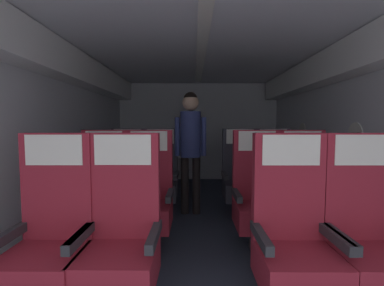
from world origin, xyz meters
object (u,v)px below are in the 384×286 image
Objects in this scene: seat_a_right_aisle at (368,242)px; seat_b_left_window at (103,199)px; seat_b_left_aisle at (148,199)px; flight_attendant at (191,139)px; seat_a_left_window at (50,241)px; seat_c_left_window at (127,179)px; seat_b_right_aisle at (304,199)px; seat_c_right_window at (240,179)px; seat_b_right_window at (258,199)px; seat_a_left_aisle at (121,240)px; seat_a_right_window at (294,242)px; seat_c_right_aisle at (274,179)px; seat_c_left_aisle at (160,179)px.

seat_a_right_aisle is 1.00× the size of seat_b_left_window.
seat_b_left_aisle is 0.70× the size of flight_attendant.
seat_a_left_window is at bearing -179.82° from seat_a_right_aisle.
seat_b_left_window is at bearing 154.62° from seat_a_right_aisle.
seat_b_left_window is 1.00× the size of seat_c_left_window.
seat_b_left_aisle is at bearing 64.30° from seat_a_left_window.
seat_c_right_window is at bearing 115.65° from seat_b_right_aisle.
seat_c_left_window is (-1.56, 0.97, 0.00)m from seat_b_right_window.
seat_a_left_window is 0.97m from seat_b_left_window.
flight_attendant is at bearing 138.98° from seat_b_right_aisle.
seat_a_left_aisle is 1.10m from seat_a_right_window.
seat_c_left_window is at bearing 103.31° from seat_a_left_aisle.
seat_a_left_aisle is 1.00× the size of seat_c_right_window.
seat_a_right_aisle is at bearing -0.27° from seat_a_left_aisle.
seat_b_left_aisle is 1.00× the size of seat_c_left_window.
flight_attendant is at bearing 66.07° from seat_a_left_window.
seat_b_right_window is at bearing 0.29° from seat_b_left_aisle.
seat_a_left_aisle is at bearing -129.23° from seat_c_right_aisle.
seat_b_left_window is (-1.55, 0.96, 0.00)m from seat_a_right_window.
flight_attendant reaches higher than seat_b_left_window.
seat_b_right_aisle and seat_c_right_window have the same top height.
seat_b_left_window is (-0.45, 0.95, 0.00)m from seat_a_left_aisle.
seat_a_right_window is at bearing -41.13° from seat_b_left_aisle.
seat_b_right_window is 0.70× the size of flight_attendant.
seat_a_right_window and seat_b_left_window have the same top height.
seat_b_left_aisle is 1.84m from seat_c_right_aisle.
seat_b_right_window is 1.00× the size of seat_c_right_aisle.
seat_a_left_aisle is at bearing 97.84° from flight_attendant.
seat_a_right_aisle is 1.00× the size of seat_a_right_window.
seat_b_left_aisle is 1.00× the size of seat_b_right_aisle.
seat_a_right_window is 1.07m from seat_b_right_aisle.
seat_b_left_aisle and seat_c_left_aisle have the same top height.
seat_c_right_window is at bearing 51.22° from seat_a_left_window.
seat_c_left_aisle is (0.45, 0.97, 0.00)m from seat_b_left_window.
seat_b_right_window is (1.56, -0.01, 0.00)m from seat_b_left_window.
seat_a_left_window is at bearing -136.18° from seat_c_right_aisle.
seat_b_right_aisle is 1.84m from seat_c_left_aisle.
seat_b_right_window is 1.00× the size of seat_c_left_aisle.
seat_a_right_aisle is 2.24m from seat_b_left_window.
seat_b_left_window is 2.02m from seat_b_right_aisle.
seat_a_left_window is 1.00× the size of seat_b_right_aisle.
seat_a_left_aisle is at bearing -148.83° from seat_b_right_aisle.
flight_attendant reaches higher than seat_a_left_window.
seat_b_left_aisle is 1.08m from seat_c_left_window.
seat_a_left_aisle is 1.57m from seat_a_right_aisle.
seat_b_left_window is 2.24m from seat_c_right_aisle.
seat_a_right_aisle is 0.47m from seat_a_right_window.
seat_a_right_window is at bearing -51.10° from seat_c_left_window.
seat_c_right_aisle is at bearing 25.61° from seat_b_left_window.
flight_attendant is at bearing 67.78° from seat_b_left_aisle.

